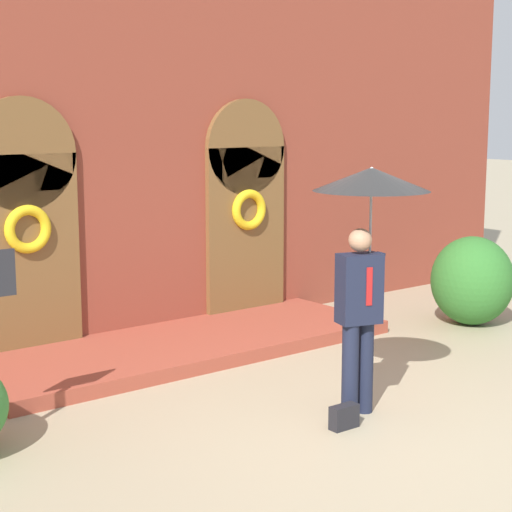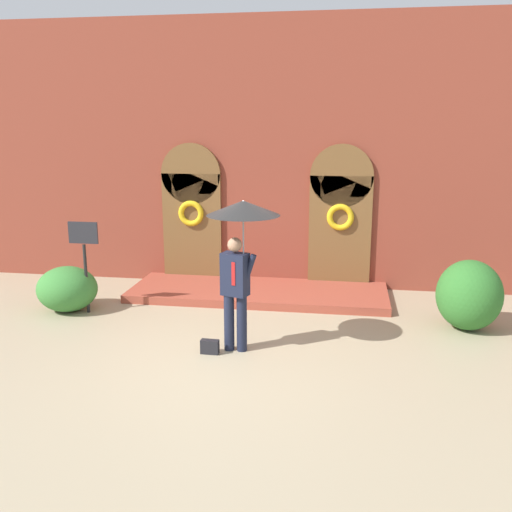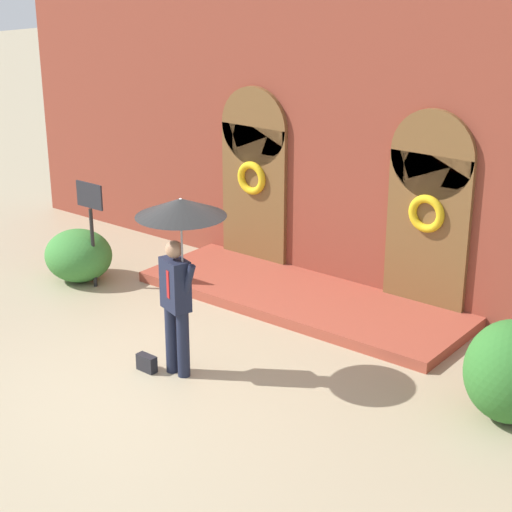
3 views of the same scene
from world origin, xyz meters
TOP-DOWN VIEW (x-y plane):
  - ground_plane at (0.00, 0.00)m, footprint 80.00×80.00m
  - building_facade at (-0.00, 4.15)m, footprint 14.00×2.30m
  - person_with_umbrella at (0.18, 0.21)m, footprint 1.10×1.10m
  - handbag at (-0.29, 0.01)m, footprint 0.28×0.13m
  - shrub_right at (3.84, 1.77)m, footprint 1.10×1.13m

SIDE VIEW (x-z plane):
  - ground_plane at x=0.00m, z-range 0.00..0.00m
  - handbag at x=-0.29m, z-range 0.00..0.22m
  - shrub_right at x=3.84m, z-range 0.00..1.21m
  - person_with_umbrella at x=0.18m, z-range 0.73..3.09m
  - building_facade at x=0.00m, z-range -0.12..5.48m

